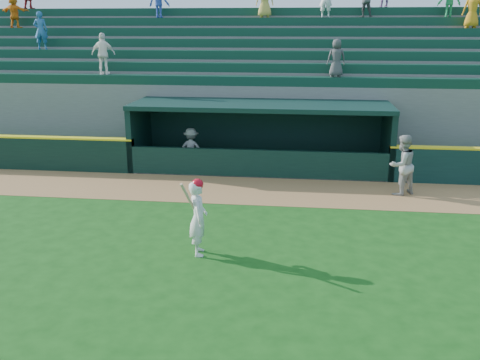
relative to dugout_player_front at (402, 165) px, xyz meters
The scene contains 7 objects.
ground 6.98m from the dugout_player_front, 132.69° to the right, with size 120.00×120.00×0.00m, color #144711.
warning_track 4.79m from the dugout_player_front, behind, with size 40.00×3.00×0.01m, color olive.
dugout_player_front is the anchor object (origin of this frame).
dugout_player_inside 7.59m from the dugout_player_front, 162.43° to the left, with size 1.00×0.57×1.54m, color #9F9F9A.
dugout 5.54m from the dugout_player_front, 148.05° to the left, with size 9.40×2.80×2.46m.
stands 8.96m from the dugout_player_front, 122.06° to the left, with size 34.50×6.25×7.51m.
batter_at_plate 7.61m from the dugout_player_front, 135.55° to the right, with size 0.59×0.82×1.85m.
Camera 1 is at (1.65, -11.63, 5.14)m, focal length 40.00 mm.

